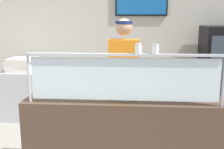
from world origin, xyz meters
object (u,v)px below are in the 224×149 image
(parmesan_shaker, at_px, (138,49))
(pepper_flake_shaker, at_px, (155,50))
(pizza_server, at_px, (120,92))
(pizza_tray, at_px, (124,93))
(worker_figure, at_px, (124,78))
(drink_fridge, at_px, (223,75))
(pizza_box_stack, at_px, (22,65))

(parmesan_shaker, distance_m, pepper_flake_shaker, 0.16)
(pizza_server, height_order, parmesan_shaker, parmesan_shaker)
(pizza_tray, height_order, pizza_server, pizza_server)
(worker_figure, bearing_deg, drink_fridge, 35.19)
(pepper_flake_shaker, xyz_separation_m, worker_figure, (-0.32, 0.91, -0.48))
(pizza_box_stack, bearing_deg, pepper_flake_shaker, -43.68)
(worker_figure, bearing_deg, pepper_flake_shaker, -70.86)
(worker_figure, distance_m, pizza_box_stack, 2.10)
(parmesan_shaker, height_order, drink_fridge, drink_fridge)
(pizza_tray, bearing_deg, worker_figure, 92.25)
(pepper_flake_shaker, height_order, pizza_box_stack, pepper_flake_shaker)
(pizza_server, relative_size, worker_figure, 0.16)
(drink_fridge, distance_m, pizza_box_stack, 3.41)
(pizza_server, relative_size, pepper_flake_shaker, 3.06)
(pizza_server, distance_m, worker_figure, 0.60)
(pizza_server, relative_size, parmesan_shaker, 2.90)
(pizza_server, distance_m, pizza_box_stack, 2.45)
(pepper_flake_shaker, bearing_deg, parmesan_shaker, -180.00)
(pizza_server, xyz_separation_m, parmesan_shaker, (0.18, -0.31, 0.50))
(parmesan_shaker, xyz_separation_m, pepper_flake_shaker, (0.16, 0.00, -0.00))
(pizza_tray, height_order, parmesan_shaker, parmesan_shaker)
(pizza_server, height_order, pizza_box_stack, pizza_box_stack)
(pepper_flake_shaker, bearing_deg, pizza_tray, 131.74)
(parmesan_shaker, xyz_separation_m, worker_figure, (-0.16, 0.91, -0.48))
(pizza_tray, relative_size, worker_figure, 0.27)
(parmesan_shaker, bearing_deg, pizza_server, 120.06)
(pizza_tray, relative_size, parmesan_shaker, 4.93)
(parmesan_shaker, relative_size, pepper_flake_shaker, 1.05)
(pizza_tray, bearing_deg, pizza_box_stack, 137.13)
(worker_figure, height_order, pizza_box_stack, worker_figure)
(pizza_tray, distance_m, pizza_box_stack, 2.47)
(pizza_tray, xyz_separation_m, drink_fridge, (1.60, 1.72, -0.15))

